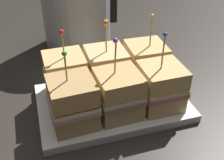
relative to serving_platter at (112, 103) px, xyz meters
name	(u,v)px	position (x,y,z in m)	size (l,w,h in m)	color
ground_plane	(112,106)	(0.00, 0.00, -0.01)	(6.00, 6.00, 0.00)	#2D2823
serving_platter	(112,103)	(0.00, 0.00, 0.00)	(0.32, 0.21, 0.02)	white
sandwich_front_left	(73,103)	(-0.09, -0.05, 0.06)	(0.09, 0.09, 0.16)	tan
sandwich_front_center	(118,94)	(0.00, -0.04, 0.06)	(0.09, 0.09, 0.17)	tan
sandwich_front_right	(161,87)	(0.09, -0.04, 0.06)	(0.09, 0.09, 0.17)	tan
sandwich_back_left	(66,76)	(-0.09, 0.05, 0.06)	(0.09, 0.09, 0.16)	tan
sandwich_back_center	(105,70)	(0.00, 0.05, 0.06)	(0.09, 0.09, 0.17)	#DBB77A
sandwich_back_right	(145,64)	(0.09, 0.04, 0.06)	(0.09, 0.09, 0.17)	tan
kettle_steel	(76,4)	(-0.01, 0.32, 0.11)	(0.22, 0.20, 0.27)	#B7BABF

